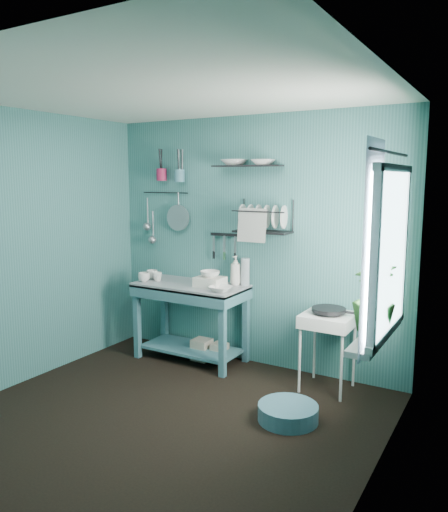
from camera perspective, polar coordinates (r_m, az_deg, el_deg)
The scene contains 35 objects.
floor at distance 4.17m, azimuth -6.87°, elevation -18.09°, with size 3.20×3.20×0.00m, color black.
ceiling at distance 3.77m, azimuth -7.60°, elevation 18.18°, with size 3.20×3.20×0.00m, color silver.
wall_back at distance 5.03m, azimuth 3.26°, elevation 1.58°, with size 3.20×3.20×0.00m, color #37706E.
wall_left at distance 4.91m, azimuth -22.20°, elevation 0.76°, with size 3.00×3.00×0.00m, color #37706E.
wall_right at distance 3.08m, azimuth 17.13°, elevation -3.39°, with size 3.00×3.00×0.00m, color #37706E.
work_counter at distance 5.25m, azimuth -3.81°, elevation -7.53°, with size 1.15×0.57×0.81m, color #386B76.
mug_left at distance 5.30m, azimuth -9.13°, elevation -2.41°, with size 0.12×0.12×0.10m, color silver.
mug_mid at distance 5.32m, azimuth -7.61°, elevation -2.37°, with size 0.10×0.10×0.09m, color silver.
mug_right at distance 5.43m, azimuth -8.22°, elevation -2.11°, with size 0.12×0.12×0.10m, color silver.
wash_tub at distance 4.99m, azimuth -1.61°, elevation -2.98°, with size 0.28×0.22×0.10m, color silver.
tub_bowl at distance 4.98m, azimuth -1.61°, elevation -2.07°, with size 0.20×0.20×0.06m, color silver.
soap_bottle at distance 5.07m, azimuth 1.33°, elevation -1.64°, with size 0.12×0.12×0.30m, color silver.
water_bottle at distance 5.04m, azimuth 2.44°, elevation -1.81°, with size 0.09×0.09×0.28m, color #A4AFB7.
counter_bowl at distance 4.79m, azimuth -0.40°, elevation -3.78°, with size 0.22×0.22×0.05m, color silver.
hotplate_stand at distance 4.64m, azimuth 11.73°, elevation -10.67°, with size 0.44×0.44×0.70m, color silver.
frying_pan at distance 4.52m, azimuth 11.88°, elevation -6.03°, with size 0.30×0.30×0.04m, color black.
knife_strip at distance 5.14m, azimuth 0.09°, elevation 2.45°, with size 0.32×0.02×0.03m, color black.
dish_rack at distance 4.81m, azimuth 4.46°, elevation 4.56°, with size 0.55×0.24×0.32m, color black.
upper_shelf at distance 4.91m, azimuth 2.71°, elevation 10.25°, with size 0.70×0.18×0.01m, color black.
shelf_bowl_left at distance 4.98m, azimuth 1.18°, elevation 10.26°, with size 0.23×0.23×0.06m, color silver.
shelf_bowl_right at distance 4.83m, azimuth 4.49°, elevation 10.62°, with size 0.21×0.21×0.05m, color silver.
utensil_cup_magenta at distance 5.50m, azimuth -7.15°, elevation 9.21°, with size 0.11×0.11×0.13m, color #A81F48.
utensil_cup_teal at distance 5.35m, azimuth -5.10°, elevation 9.12°, with size 0.11×0.11×0.13m, color teal.
colander at distance 5.42m, azimuth -5.28°, elevation 4.38°, with size 0.28×0.28×0.03m, color #9B9CA2.
ladle_outer at distance 5.69m, azimuth -8.73°, elevation 5.06°, with size 0.01×0.01×0.30m, color #9B9CA2.
ladle_inner at distance 5.65m, azimuth -8.12°, elevation 3.57°, with size 0.01×0.01×0.30m, color #9B9CA2.
hook_rail at distance 5.53m, azimuth -6.72°, elevation 7.20°, with size 0.01×0.01×0.60m, color black.
window_glass at distance 3.49m, azimuth 18.72°, elevation 0.43°, with size 1.10×1.10×0.00m, color white.
windowsill at distance 3.64m, azimuth 16.93°, elevation -8.70°, with size 0.16×0.95×0.04m, color silver.
curtain at distance 3.21m, azimuth 16.52°, elevation 0.73°, with size 1.35×1.35×0.00m, color white.
curtain_rod at distance 3.47m, azimuth 18.51°, elevation 11.15°, with size 0.02×0.02×1.05m, color black.
potted_plant at distance 3.58m, azimuth 16.75°, elevation -4.43°, with size 0.28×0.28×0.51m, color #326F2C.
storage_tin_large at distance 5.33m, azimuth -2.56°, elevation -10.62°, with size 0.18×0.18×0.22m, color tan.
storage_tin_small at distance 5.26m, azimuth -0.51°, elevation -11.01°, with size 0.15×0.15×0.20m, color tan.
floor_basin at distance 4.13m, azimuth 7.33°, elevation -17.35°, with size 0.47×0.47×0.13m, color teal.
Camera 1 is at (2.28, -2.94, 1.88)m, focal length 35.00 mm.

